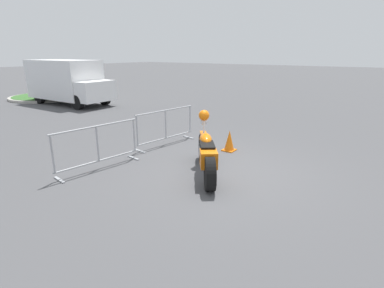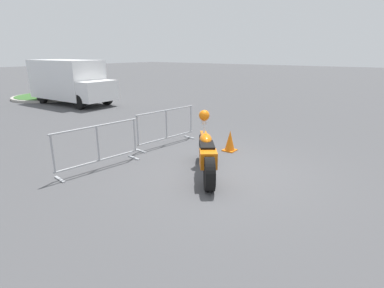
% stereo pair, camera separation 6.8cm
% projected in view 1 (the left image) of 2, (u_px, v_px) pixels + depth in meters
% --- Properties ---
extents(ground_plane, '(120.00, 120.00, 0.00)m').
position_uv_depth(ground_plane, '(221.00, 171.00, 7.08)').
color(ground_plane, '#4C4C4F').
extents(motorcycle, '(2.01, 1.64, 1.36)m').
position_uv_depth(motorcycle, '(206.00, 153.00, 6.79)').
color(motorcycle, black).
rests_on(motorcycle, ground).
extents(crowd_barrier_near, '(2.20, 0.71, 1.07)m').
position_uv_depth(crowd_barrier_near, '(98.00, 147.00, 7.10)').
color(crowd_barrier_near, '#9EA0A5').
rests_on(crowd_barrier_near, ground).
extents(crowd_barrier_far, '(2.20, 0.71, 1.07)m').
position_uv_depth(crowd_barrier_far, '(166.00, 127.00, 9.01)').
color(crowd_barrier_far, '#9EA0A5').
rests_on(crowd_barrier_far, ground).
extents(delivery_van, '(2.16, 5.07, 2.31)m').
position_uv_depth(delivery_van, '(67.00, 81.00, 15.98)').
color(delivery_van, white).
rests_on(delivery_van, ground).
extents(planter_island, '(4.25, 4.25, 1.16)m').
position_uv_depth(planter_island, '(49.00, 92.00, 18.43)').
color(planter_island, '#ADA89E').
rests_on(planter_island, ground).
extents(traffic_cone, '(0.34, 0.34, 0.59)m').
position_uv_depth(traffic_cone, '(229.00, 141.00, 8.50)').
color(traffic_cone, orange).
rests_on(traffic_cone, ground).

